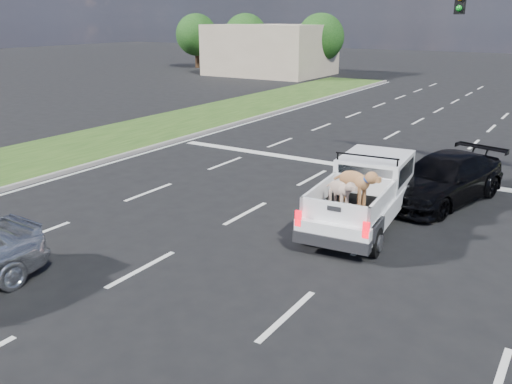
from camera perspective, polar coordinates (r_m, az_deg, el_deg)
ground at (r=10.71m, az=-5.07°, el=-10.29°), size 160.00×160.00×0.00m
road_markings at (r=15.99m, az=9.23°, el=-0.69°), size 17.75×60.00×0.01m
grass_median_left at (r=22.48m, az=-19.46°, el=4.06°), size 5.00×60.00×0.10m
curb_left at (r=20.65m, az=-15.18°, el=3.36°), size 0.15×60.00×0.14m
building_left at (r=50.61m, az=1.54°, el=14.73°), size 10.00×8.00×4.40m
tree_far_a at (r=57.88m, az=-6.29°, el=16.12°), size 4.20×4.20×5.40m
tree_far_b at (r=54.38m, az=-1.11°, el=16.11°), size 4.20×4.20×5.40m
tree_far_c at (r=50.44m, az=6.82°, el=15.84°), size 4.20×4.20×5.40m
pickup_truck at (r=13.97m, az=11.33°, el=0.02°), size 2.16×4.91×1.79m
black_coupe at (r=16.26m, az=19.09°, el=1.32°), size 3.06×4.98×1.35m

